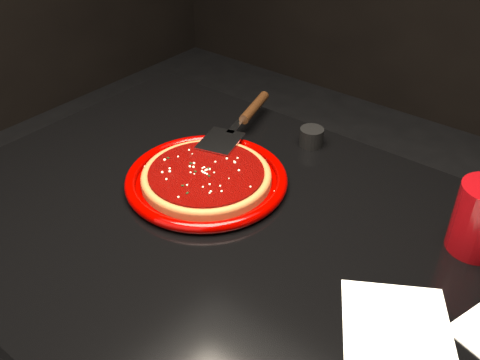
# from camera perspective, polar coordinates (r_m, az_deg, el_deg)

# --- Properties ---
(plate) EXTENTS (0.41, 0.41, 0.02)m
(plate) POSITION_cam_1_polar(r_m,az_deg,el_deg) (1.05, -3.59, 0.07)
(plate) COLOR #6F0100
(plate) RESTS_ON table
(pizza_crust) EXTENTS (0.33, 0.33, 0.01)m
(pizza_crust) POSITION_cam_1_polar(r_m,az_deg,el_deg) (1.05, -3.60, 0.24)
(pizza_crust) COLOR brown
(pizza_crust) RESTS_ON plate
(pizza_crust_rim) EXTENTS (0.33, 0.33, 0.02)m
(pizza_crust_rim) POSITION_cam_1_polar(r_m,az_deg,el_deg) (1.04, -3.61, 0.52)
(pizza_crust_rim) COLOR brown
(pizza_crust_rim) RESTS_ON plate
(pizza_sauce) EXTENTS (0.29, 0.29, 0.01)m
(pizza_sauce) POSITION_cam_1_polar(r_m,az_deg,el_deg) (1.04, -3.62, 0.73)
(pizza_sauce) COLOR #600200
(pizza_sauce) RESTS_ON plate
(parmesan_dusting) EXTENTS (0.22, 0.22, 0.01)m
(parmesan_dusting) POSITION_cam_1_polar(r_m,az_deg,el_deg) (1.04, -3.63, 1.02)
(parmesan_dusting) COLOR beige
(parmesan_dusting) RESTS_ON plate
(basil_flecks) EXTENTS (0.20, 0.20, 0.00)m
(basil_flecks) POSITION_cam_1_polar(r_m,az_deg,el_deg) (1.04, -3.63, 0.98)
(basil_flecks) COLOR black
(basil_flecks) RESTS_ON plate
(pizza_server) EXTENTS (0.18, 0.34, 0.02)m
(pizza_server) POSITION_cam_1_polar(r_m,az_deg,el_deg) (1.18, -0.03, 6.27)
(pizza_server) COLOR silver
(pizza_server) RESTS_ON plate
(napkin_a) EXTENTS (0.21, 0.21, 0.00)m
(napkin_a) POSITION_cam_1_polar(r_m,az_deg,el_deg) (0.83, 16.33, -14.51)
(napkin_a) COLOR white
(napkin_a) RESTS_ON table
(ramekin) EXTENTS (0.06, 0.06, 0.04)m
(ramekin) POSITION_cam_1_polar(r_m,az_deg,el_deg) (1.18, 7.63, 4.58)
(ramekin) COLOR black
(ramekin) RESTS_ON table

